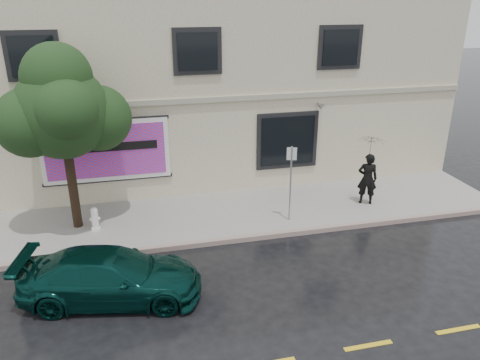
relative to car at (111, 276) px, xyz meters
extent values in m
plane|color=black|center=(3.09, 0.50, -0.63)|extent=(90.00, 90.00, 0.00)
cube|color=#989690|center=(3.09, 3.75, -0.55)|extent=(20.00, 3.50, 0.15)
cube|color=gray|center=(3.09, 2.00, -0.55)|extent=(20.00, 0.18, 0.16)
cube|color=beige|center=(3.09, 9.50, 2.87)|extent=(20.00, 8.00, 7.00)
cube|color=#9E9984|center=(3.09, 5.46, 2.97)|extent=(20.00, 0.12, 0.18)
cube|color=black|center=(6.29, 5.46, 1.32)|extent=(2.30, 0.10, 2.10)
cube|color=black|center=(6.29, 5.40, 1.32)|extent=(2.00, 0.05, 1.80)
cube|color=black|center=(-1.91, 5.40, 4.57)|extent=(1.30, 0.05, 1.20)
cube|color=black|center=(3.09, 5.40, 4.57)|extent=(1.30, 0.05, 1.20)
cube|color=black|center=(8.09, 5.40, 4.57)|extent=(1.30, 0.05, 1.20)
cube|color=white|center=(-0.11, 5.43, 1.42)|extent=(4.20, 0.06, 2.10)
cube|color=#DF3150|center=(-0.11, 5.39, 1.42)|extent=(3.90, 0.04, 1.80)
cube|color=black|center=(-0.11, 5.46, 0.37)|extent=(4.30, 0.10, 0.10)
cube|color=black|center=(-0.11, 5.46, 2.47)|extent=(4.30, 0.10, 0.10)
cube|color=black|center=(-0.11, 5.36, 1.57)|extent=(3.40, 0.02, 0.28)
imported|color=#072C28|center=(0.00, 0.00, 0.00)|extent=(4.60, 2.70, 1.26)
imported|color=black|center=(8.49, 3.36, 0.43)|extent=(0.77, 0.65, 1.81)
imported|color=black|center=(8.49, 3.36, 1.70)|extent=(1.01, 1.01, 0.73)
cylinder|color=black|center=(-1.10, 3.89, 0.81)|extent=(0.28, 0.28, 2.58)
sphere|color=black|center=(-1.10, 3.89, 3.18)|extent=(2.72, 2.72, 2.72)
cylinder|color=white|center=(-0.54, 3.50, -0.44)|extent=(0.29, 0.29, 0.08)
cylinder|color=white|center=(-0.54, 3.50, -0.14)|extent=(0.21, 0.21, 0.53)
sphere|color=white|center=(-0.54, 3.50, 0.17)|extent=(0.21, 0.21, 0.21)
cylinder|color=white|center=(-0.54, 3.50, -0.11)|extent=(0.31, 0.10, 0.10)
cylinder|color=#A0A2A8|center=(5.49, 2.74, 0.77)|extent=(0.05, 0.05, 2.49)
cube|color=silver|center=(5.49, 2.74, 1.77)|extent=(0.30, 0.11, 0.40)
camera|label=1|loc=(0.79, -10.04, 6.37)|focal=35.00mm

